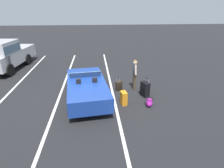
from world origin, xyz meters
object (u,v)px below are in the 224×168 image
object	(u,v)px
suitcase_medium_bright	(124,98)
suitcase_small_carryon	(119,86)
duffel_bag	(149,102)
traveler_person	(135,73)
suitcase_large_black	(145,89)
parked_pickup_truck_near	(4,55)
convertible_car	(86,86)

from	to	relation	value
suitcase_medium_bright	suitcase_small_carryon	bearing A→B (deg)	81.91
suitcase_small_carryon	duffel_bag	distance (m)	2.13
suitcase_small_carryon	traveler_person	world-z (taller)	traveler_person
suitcase_large_black	suitcase_small_carryon	world-z (taller)	suitcase_large_black
suitcase_medium_bright	duffel_bag	bearing A→B (deg)	-19.69
suitcase_small_carryon	traveler_person	distance (m)	1.08
suitcase_small_carryon	suitcase_large_black	bearing A→B (deg)	25.12
suitcase_large_black	suitcase_medium_bright	world-z (taller)	suitcase_large_black
suitcase_medium_bright	traveler_person	size ratio (longest dim) A/B	0.38
duffel_bag	suitcase_medium_bright	bearing A→B (deg)	79.26
suitcase_small_carryon	parked_pickup_truck_near	world-z (taller)	parked_pickup_truck_near
duffel_bag	parked_pickup_truck_near	world-z (taller)	parked_pickup_truck_near
traveler_person	duffel_bag	bearing A→B (deg)	100.40
convertible_car	suitcase_medium_bright	bearing A→B (deg)	-123.97
traveler_person	parked_pickup_truck_near	bearing A→B (deg)	-26.43
suitcase_large_black	suitcase_medium_bright	size ratio (longest dim) A/B	1.55
suitcase_large_black	suitcase_small_carryon	xyz separation A→B (m)	(0.82, 1.20, -0.12)
traveler_person	suitcase_small_carryon	bearing A→B (deg)	3.93
suitcase_small_carryon	duffel_bag	xyz separation A→B (m)	(-1.77, -1.17, -0.09)
suitcase_large_black	duffel_bag	xyz separation A→B (m)	(-0.96, 0.03, -0.21)
suitcase_medium_bright	duffel_bag	world-z (taller)	suitcase_medium_bright
suitcase_large_black	suitcase_small_carryon	bearing A→B (deg)	-52.52
suitcase_small_carryon	traveler_person	size ratio (longest dim) A/B	0.45
parked_pickup_truck_near	suitcase_large_black	bearing A→B (deg)	66.18
suitcase_medium_bright	suitcase_large_black	bearing A→B (deg)	23.05
convertible_car	duffel_bag	distance (m)	3.09
suitcase_medium_bright	duffel_bag	xyz separation A→B (m)	(-0.22, -1.15, -0.15)
suitcase_large_black	suitcase_medium_bright	bearing A→B (deg)	13.72
suitcase_large_black	duffel_bag	distance (m)	0.98
suitcase_medium_bright	suitcase_small_carryon	distance (m)	1.56
suitcase_large_black	traveler_person	world-z (taller)	traveler_person
suitcase_large_black	convertible_car	bearing A→B (deg)	-21.15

